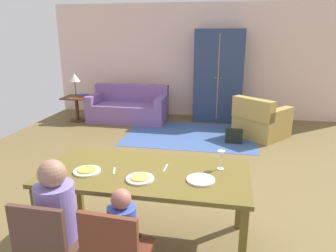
% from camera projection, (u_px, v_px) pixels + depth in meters
% --- Properties ---
extents(ground_plane, '(7.21, 6.51, 0.02)m').
position_uv_depth(ground_plane, '(175.00, 168.00, 4.83)').
color(ground_plane, brown).
extents(back_wall, '(7.21, 0.10, 2.70)m').
position_uv_depth(back_wall, '(198.00, 61.00, 7.55)').
color(back_wall, beige).
rests_on(back_wall, ground_plane).
extents(dining_table, '(1.92, 0.92, 0.76)m').
position_uv_depth(dining_table, '(145.00, 178.00, 2.92)').
color(dining_table, brown).
rests_on(dining_table, ground_plane).
extents(plate_near_man, '(0.25, 0.25, 0.02)m').
position_uv_depth(plate_near_man, '(87.00, 171.00, 2.88)').
color(plate_near_man, silver).
rests_on(plate_near_man, dining_table).
extents(pizza_near_man, '(0.17, 0.17, 0.01)m').
position_uv_depth(pizza_near_man, '(87.00, 170.00, 2.88)').
color(pizza_near_man, gold).
rests_on(pizza_near_man, plate_near_man).
extents(plate_near_child, '(0.25, 0.25, 0.02)m').
position_uv_depth(plate_near_child, '(140.00, 179.00, 2.73)').
color(plate_near_child, silver).
rests_on(plate_near_child, dining_table).
extents(pizza_near_child, '(0.17, 0.17, 0.01)m').
position_uv_depth(pizza_near_child, '(140.00, 177.00, 2.73)').
color(pizza_near_child, gold).
rests_on(pizza_near_child, plate_near_child).
extents(plate_near_woman, '(0.25, 0.25, 0.02)m').
position_uv_depth(plate_near_woman, '(201.00, 180.00, 2.71)').
color(plate_near_woman, white).
rests_on(plate_near_woman, dining_table).
extents(wine_glass, '(0.07, 0.07, 0.19)m').
position_uv_depth(wine_glass, '(221.00, 156.00, 2.91)').
color(wine_glass, silver).
rests_on(wine_glass, dining_table).
extents(fork, '(0.06, 0.15, 0.01)m').
position_uv_depth(fork, '(114.00, 171.00, 2.91)').
color(fork, silver).
rests_on(fork, dining_table).
extents(knife, '(0.02, 0.17, 0.01)m').
position_uv_depth(knife, '(165.00, 168.00, 2.97)').
color(knife, silver).
rests_on(knife, dining_table).
extents(dining_chair_man, '(0.43, 0.43, 0.87)m').
position_uv_depth(dining_chair_man, '(49.00, 244.00, 2.31)').
color(dining_chair_man, '#503228').
rests_on(dining_chair_man, ground_plane).
extents(person_man, '(0.30, 0.40, 1.11)m').
position_uv_depth(person_man, '(61.00, 228.00, 2.46)').
color(person_man, '#2C3C53').
rests_on(person_man, ground_plane).
extents(person_child, '(0.22, 0.29, 0.92)m').
position_uv_depth(person_child, '(125.00, 245.00, 2.39)').
color(person_child, '#364341').
rests_on(person_child, ground_plane).
extents(area_rug, '(2.60, 1.80, 0.01)m').
position_uv_depth(area_rug, '(190.00, 135.00, 6.36)').
color(area_rug, '#3B5891').
rests_on(area_rug, ground_plane).
extents(couch, '(1.80, 0.86, 0.82)m').
position_uv_depth(couch, '(129.00, 108.00, 7.37)').
color(couch, '#7D5998').
rests_on(couch, ground_plane).
extents(armchair, '(1.20, 1.20, 0.82)m').
position_uv_depth(armchair, '(260.00, 121.00, 6.17)').
color(armchair, '#AD8F46').
rests_on(armchair, ground_plane).
extents(armoire, '(1.10, 0.59, 2.10)m').
position_uv_depth(armoire, '(218.00, 76.00, 7.17)').
color(armoire, navy).
rests_on(armoire, ground_plane).
extents(side_table, '(0.56, 0.56, 0.58)m').
position_uv_depth(side_table, '(77.00, 105.00, 7.31)').
color(side_table, '#4F2F1A').
rests_on(side_table, ground_plane).
extents(table_lamp, '(0.26, 0.26, 0.54)m').
position_uv_depth(table_lamp, '(74.00, 78.00, 7.13)').
color(table_lamp, '#45492B').
rests_on(table_lamp, side_table).
extents(book_lower, '(0.22, 0.16, 0.03)m').
position_uv_depth(book_lower, '(82.00, 96.00, 7.24)').
color(book_lower, '#A22725').
rests_on(book_lower, side_table).
extents(book_upper, '(0.22, 0.16, 0.03)m').
position_uv_depth(book_upper, '(83.00, 95.00, 7.26)').
color(book_upper, '#30448B').
rests_on(book_upper, book_lower).
extents(handbag, '(0.32, 0.16, 0.26)m').
position_uv_depth(handbag, '(234.00, 136.00, 5.89)').
color(handbag, black).
rests_on(handbag, ground_plane).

